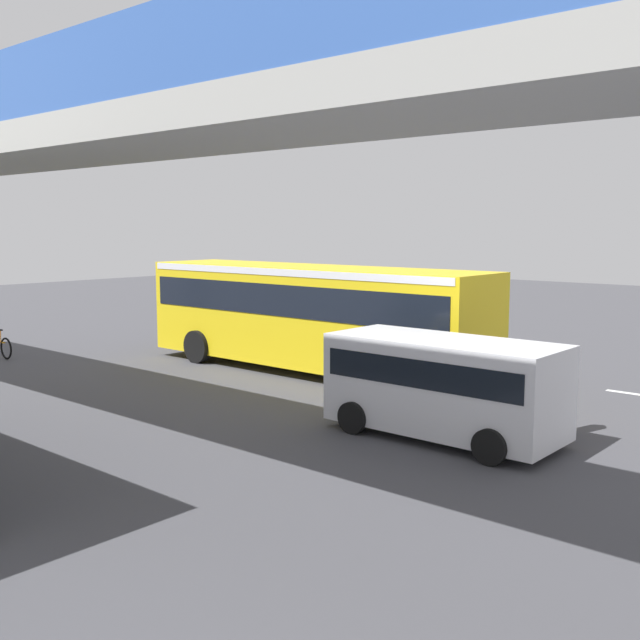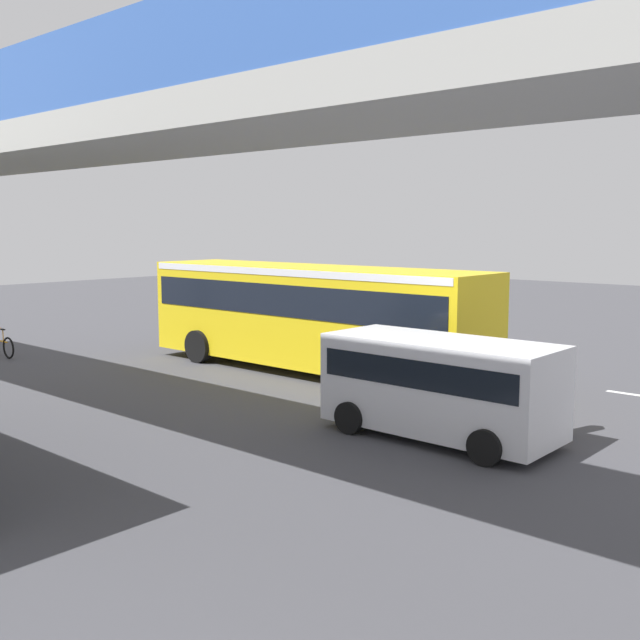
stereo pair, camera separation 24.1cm
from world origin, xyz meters
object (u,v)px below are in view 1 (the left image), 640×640
object	(u,v)px
city_bus	(310,309)
pedestrian	(566,393)
parked_van	(444,381)
traffic_sign	(234,290)

from	to	relation	value
city_bus	pedestrian	xyz separation A→B (m)	(-8.51, 1.60, -1.00)
city_bus	pedestrian	world-z (taller)	city_bus
parked_van	pedestrian	size ratio (longest dim) A/B	2.68
parked_van	pedestrian	xyz separation A→B (m)	(-1.80, -1.86, -0.30)
city_bus	parked_van	distance (m)	7.58
city_bus	parked_van	size ratio (longest dim) A/B	2.40
traffic_sign	pedestrian	bearing A→B (deg)	162.84
city_bus	pedestrian	size ratio (longest dim) A/B	6.44
city_bus	parked_van	world-z (taller)	city_bus
traffic_sign	city_bus	bearing A→B (deg)	155.19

